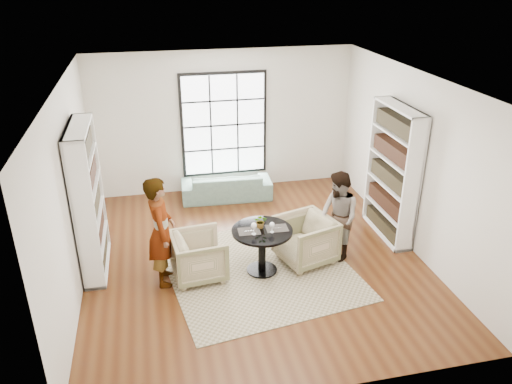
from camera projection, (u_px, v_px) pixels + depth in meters
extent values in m
plane|color=#553014|center=(254.00, 257.00, 8.47)|extent=(6.00, 6.00, 0.00)
plane|color=silver|center=(224.00, 122.00, 10.50)|extent=(5.50, 0.00, 5.50)
plane|color=silver|center=(71.00, 192.00, 7.30)|extent=(0.00, 6.00, 6.00)
plane|color=silver|center=(413.00, 162.00, 8.38)|extent=(0.00, 6.00, 6.00)
plane|color=silver|center=(315.00, 286.00, 5.18)|extent=(5.50, 0.00, 5.50)
plane|color=white|center=(253.00, 81.00, 7.21)|extent=(6.00, 6.00, 0.00)
cube|color=black|center=(224.00, 125.00, 10.50)|extent=(1.82, 0.06, 2.22)
cube|color=white|center=(224.00, 125.00, 10.47)|extent=(1.70, 0.02, 2.10)
cube|color=tan|center=(260.00, 270.00, 8.12)|extent=(3.23, 3.23, 0.01)
cylinder|color=black|center=(262.00, 270.00, 8.09)|extent=(0.49, 0.49, 0.04)
cylinder|color=black|center=(262.00, 251.00, 7.94)|extent=(0.12, 0.12, 0.69)
cylinder|color=black|center=(262.00, 231.00, 7.78)|extent=(0.96, 0.96, 0.04)
imported|color=slate|center=(226.00, 186.00, 10.52)|extent=(1.91, 0.83, 0.55)
imported|color=tan|center=(199.00, 256.00, 7.81)|extent=(0.89, 0.87, 0.74)
imported|color=#BCB786|center=(305.00, 240.00, 8.23)|extent=(1.07, 1.06, 0.79)
imported|color=gray|center=(161.00, 232.00, 7.49)|extent=(0.43, 0.65, 1.76)
imported|color=gray|center=(338.00, 217.00, 8.18)|extent=(0.68, 0.82, 1.53)
cube|color=black|center=(249.00, 231.00, 7.72)|extent=(0.35, 0.28, 0.01)
cube|color=black|center=(277.00, 228.00, 7.81)|extent=(0.35, 0.28, 0.01)
cylinder|color=silver|center=(254.00, 234.00, 7.64)|extent=(0.07, 0.07, 0.01)
cylinder|color=silver|center=(254.00, 231.00, 7.62)|extent=(0.01, 0.01, 0.11)
sphere|color=maroon|center=(254.00, 226.00, 7.58)|extent=(0.09, 0.09, 0.09)
ellipsoid|color=white|center=(254.00, 226.00, 7.58)|extent=(0.09, 0.09, 0.10)
cylinder|color=silver|center=(272.00, 232.00, 7.70)|extent=(0.06, 0.06, 0.01)
cylinder|color=silver|center=(272.00, 229.00, 7.68)|extent=(0.01, 0.01, 0.10)
sphere|color=maroon|center=(272.00, 225.00, 7.65)|extent=(0.08, 0.08, 0.08)
ellipsoid|color=white|center=(272.00, 225.00, 7.65)|extent=(0.08, 0.08, 0.09)
imported|color=gray|center=(261.00, 221.00, 7.79)|extent=(0.25, 0.23, 0.23)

